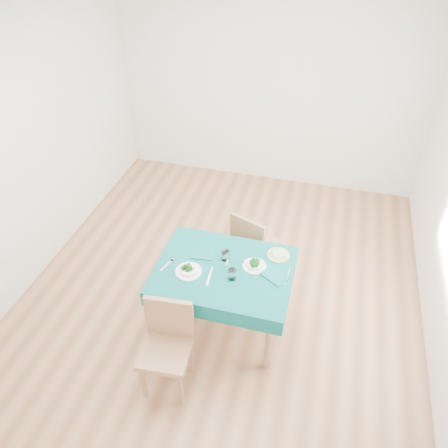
% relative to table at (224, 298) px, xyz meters
% --- Properties ---
extents(room_shell, '(4.02, 4.52, 2.73)m').
position_rel_table_xyz_m(room_shell, '(-0.13, 0.49, 0.97)').
color(room_shell, brown).
rests_on(room_shell, ground).
extents(table, '(1.17, 0.89, 0.76)m').
position_rel_table_xyz_m(table, '(0.00, 0.00, 0.00)').
color(table, '#085756').
rests_on(table, ground).
extents(chair_near, '(0.43, 0.46, 0.99)m').
position_rel_table_xyz_m(chair_near, '(-0.29, -0.71, 0.12)').
color(chair_near, '#946845').
rests_on(chair_near, ground).
extents(chair_far, '(0.51, 0.54, 0.97)m').
position_rel_table_xyz_m(chair_far, '(0.14, 0.77, 0.11)').
color(chair_far, '#946845').
rests_on(chair_far, ground).
extents(bowl_near, '(0.23, 0.23, 0.07)m').
position_rel_table_xyz_m(bowl_near, '(-0.28, -0.12, 0.41)').
color(bowl_near, white).
rests_on(bowl_near, table).
extents(bowl_far, '(0.21, 0.21, 0.06)m').
position_rel_table_xyz_m(bowl_far, '(0.25, 0.10, 0.41)').
color(bowl_far, white).
rests_on(bowl_far, table).
extents(fork_near, '(0.08, 0.17, 0.00)m').
position_rel_table_xyz_m(fork_near, '(-0.49, -0.09, 0.38)').
color(fork_near, silver).
rests_on(fork_near, table).
extents(knife_near, '(0.04, 0.23, 0.00)m').
position_rel_table_xyz_m(knife_near, '(-0.09, -0.12, 0.38)').
color(knife_near, silver).
rests_on(knife_near, table).
extents(fork_far, '(0.05, 0.18, 0.00)m').
position_rel_table_xyz_m(fork_far, '(-0.00, 0.12, 0.38)').
color(fork_far, silver).
rests_on(fork_far, table).
extents(knife_far, '(0.03, 0.21, 0.00)m').
position_rel_table_xyz_m(knife_far, '(0.54, 0.06, 0.38)').
color(knife_far, silver).
rests_on(knife_far, table).
extents(napkin_near, '(0.21, 0.16, 0.01)m').
position_rel_table_xyz_m(napkin_near, '(-0.24, 0.12, 0.38)').
color(napkin_near, '#0B615E').
rests_on(napkin_near, table).
extents(napkin_far, '(0.26, 0.24, 0.01)m').
position_rel_table_xyz_m(napkin_far, '(0.44, 0.03, 0.39)').
color(napkin_far, '#0B615E').
rests_on(napkin_far, table).
extents(tumbler_center, '(0.07, 0.07, 0.09)m').
position_rel_table_xyz_m(tumbler_center, '(-0.02, 0.12, 0.43)').
color(tumbler_center, white).
rests_on(tumbler_center, table).
extents(tumbler_side, '(0.07, 0.07, 0.09)m').
position_rel_table_xyz_m(tumbler_side, '(0.09, -0.09, 0.43)').
color(tumbler_side, white).
rests_on(tumbler_side, table).
extents(side_plate, '(0.21, 0.21, 0.01)m').
position_rel_table_xyz_m(side_plate, '(0.43, 0.29, 0.38)').
color(side_plate, '#9CC25E').
rests_on(side_plate, table).
extents(bread_slice, '(0.13, 0.13, 0.01)m').
position_rel_table_xyz_m(bread_slice, '(0.43, 0.29, 0.40)').
color(bread_slice, beige).
rests_on(bread_slice, side_plate).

